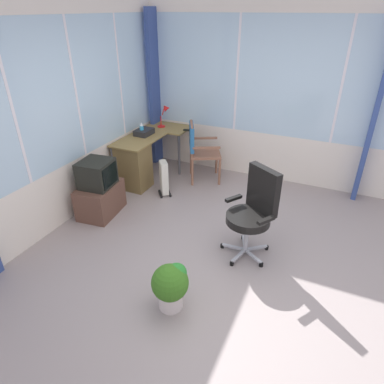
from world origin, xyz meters
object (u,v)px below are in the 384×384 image
(spray_bottle, at_px, (142,129))
(wooden_armchair, at_px, (197,145))
(paper_tray, at_px, (144,132))
(space_heater, at_px, (164,177))
(desk_lamp, at_px, (165,112))
(tv_remote, at_px, (188,130))
(office_chair, at_px, (254,208))
(desk, at_px, (136,162))
(potted_plant, at_px, (171,284))
(tv_on_stand, at_px, (99,191))

(spray_bottle, relative_size, wooden_armchair, 0.22)
(spray_bottle, relative_size, paper_tray, 0.72)
(space_heater, bearing_deg, wooden_armchair, -20.91)
(desk_lamp, bearing_deg, tv_remote, -99.55)
(desk_lamp, relative_size, office_chair, 0.35)
(spray_bottle, distance_m, wooden_armchair, 0.93)
(spray_bottle, bearing_deg, desk, -170.85)
(paper_tray, height_order, potted_plant, paper_tray)
(paper_tray, xyz_separation_m, wooden_armchair, (0.24, -0.84, -0.17))
(spray_bottle, bearing_deg, paper_tray, -19.48)
(paper_tray, distance_m, office_chair, 2.53)
(potted_plant, bearing_deg, space_heater, 30.52)
(spray_bottle, xyz_separation_m, wooden_armchair, (0.28, -0.85, -0.23))
(tv_on_stand, bearing_deg, potted_plant, -123.13)
(paper_tray, relative_size, wooden_armchair, 0.31)
(paper_tray, height_order, office_chair, office_chair)
(paper_tray, distance_m, tv_on_stand, 1.37)
(desk_lamp, relative_size, potted_plant, 0.77)
(spray_bottle, distance_m, paper_tray, 0.07)
(desk, distance_m, tv_remote, 1.04)
(tv_remote, xyz_separation_m, potted_plant, (-2.87, -1.17, -0.47))
(tv_remote, xyz_separation_m, office_chair, (-1.72, -1.63, -0.15))
(spray_bottle, height_order, paper_tray, spray_bottle)
(office_chair, relative_size, tv_on_stand, 1.33)
(desk, distance_m, spray_bottle, 0.54)
(paper_tray, height_order, wooden_armchair, wooden_armchair)
(desk, height_order, office_chair, office_chair)
(tv_on_stand, bearing_deg, paper_tray, 2.27)
(tv_on_stand, distance_m, potted_plant, 2.01)
(desk_lamp, distance_m, office_chair, 2.79)
(spray_bottle, bearing_deg, wooden_armchair, -71.83)
(office_chair, height_order, space_heater, office_chair)
(tv_remote, distance_m, potted_plant, 3.13)
(potted_plant, bearing_deg, wooden_armchair, 18.74)
(desk_lamp, height_order, space_heater, desk_lamp)
(wooden_armchair, height_order, space_heater, wooden_armchair)
(office_chair, xyz_separation_m, tv_on_stand, (-0.05, 2.14, -0.25))
(space_heater, bearing_deg, tv_remote, 1.25)
(desk_lamp, height_order, spray_bottle, desk_lamp)
(space_heater, bearing_deg, desk, 81.52)
(wooden_armchair, relative_size, potted_plant, 2.01)
(tv_remote, bearing_deg, desk, 137.04)
(potted_plant, bearing_deg, desk_lamp, 28.99)
(spray_bottle, relative_size, office_chair, 0.20)
(spray_bottle, relative_size, potted_plant, 0.45)
(office_chair, bearing_deg, spray_bottle, 61.29)
(desk, bearing_deg, potted_plant, -140.20)
(office_chair, bearing_deg, paper_tray, 60.34)
(desk_lamp, distance_m, tv_remote, 0.52)
(tv_remote, height_order, paper_tray, paper_tray)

